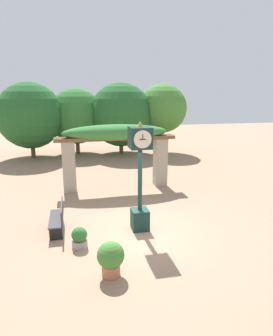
% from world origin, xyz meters
% --- Properties ---
extents(ground_plane, '(60.00, 60.00, 0.00)m').
position_xyz_m(ground_plane, '(0.00, 0.00, 0.00)').
color(ground_plane, '#9E7A60').
extents(pedestal_clock, '(0.64, 0.68, 3.44)m').
position_xyz_m(pedestal_clock, '(0.08, 0.19, 1.88)').
color(pedestal_clock, '#14332D').
rests_on(pedestal_clock, ground).
extents(pergola, '(5.30, 1.16, 2.89)m').
position_xyz_m(pergola, '(0.00, 4.60, 2.17)').
color(pergola, '#A89E89').
rests_on(pergola, ground).
extents(potted_plant_near_left, '(0.44, 0.44, 0.60)m').
position_xyz_m(potted_plant_near_left, '(-1.84, -0.57, 0.29)').
color(potted_plant_near_left, gray).
rests_on(potted_plant_near_left, ground).
extents(potted_plant_near_right, '(0.65, 0.65, 0.87)m').
position_xyz_m(potted_plant_near_right, '(-1.15, -2.11, 0.47)').
color(potted_plant_near_right, '#B26B4C').
rests_on(potted_plant_near_right, ground).
extents(park_bench, '(0.42, 1.47, 0.89)m').
position_xyz_m(park_bench, '(-2.44, 0.62, 0.43)').
color(park_bench, '#38383D').
rests_on(park_bench, ground).
extents(tree_line, '(12.82, 4.83, 4.93)m').
position_xyz_m(tree_line, '(-0.47, 12.52, 2.79)').
color(tree_line, brown).
rests_on(tree_line, ground).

